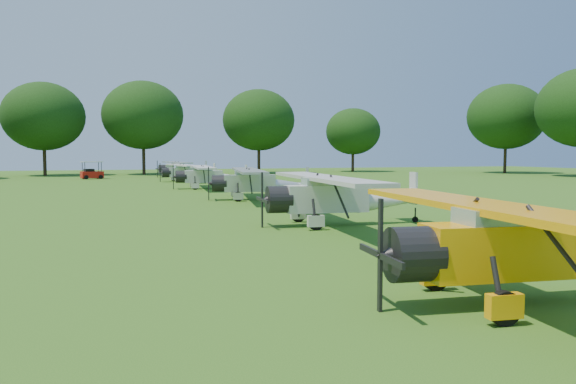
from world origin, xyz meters
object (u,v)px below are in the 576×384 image
at_px(aircraft_2, 527,240).
at_px(aircraft_4, 257,180).
at_px(aircraft_3, 338,194).
at_px(aircraft_5, 209,174).
at_px(aircraft_7, 181,167).
at_px(golf_cart, 91,173).
at_px(aircraft_6, 187,171).

xyz_separation_m(aircraft_2, aircraft_4, (1.56, 25.42, -0.01)).
xyz_separation_m(aircraft_3, aircraft_5, (-0.59, 25.17, -0.11)).
xyz_separation_m(aircraft_5, aircraft_7, (1.01, 23.57, 0.01)).
bearing_deg(aircraft_5, golf_cart, 119.27).
height_order(aircraft_3, golf_cart, aircraft_3).
xyz_separation_m(aircraft_3, golf_cart, (-10.08, 46.71, -0.62)).
relative_size(aircraft_6, golf_cart, 3.77).
height_order(aircraft_2, aircraft_7, aircraft_2).
height_order(aircraft_3, aircraft_7, aircraft_3).
relative_size(aircraft_4, aircraft_5, 1.04).
relative_size(aircraft_6, aircraft_7, 0.94).
xyz_separation_m(aircraft_3, aircraft_6, (-0.55, 37.65, -0.16)).
relative_size(aircraft_2, aircraft_7, 1.04).
height_order(aircraft_4, aircraft_5, aircraft_4).
xyz_separation_m(aircraft_5, golf_cart, (-9.49, 21.55, -0.52)).
distance_m(aircraft_5, aircraft_6, 12.49).
xyz_separation_m(aircraft_2, golf_cart, (-8.73, 58.97, -0.58)).
distance_m(aircraft_4, aircraft_7, 35.57).
relative_size(aircraft_2, golf_cart, 4.16).
distance_m(aircraft_3, aircraft_6, 37.66).
bearing_deg(golf_cart, aircraft_3, -92.46).
distance_m(aircraft_2, aircraft_5, 37.43).
relative_size(aircraft_7, golf_cart, 3.99).
bearing_deg(aircraft_3, aircraft_2, -91.45).
bearing_deg(aircraft_4, aircraft_2, -83.56).
bearing_deg(aircraft_7, aircraft_2, -97.38).
bearing_deg(aircraft_5, aircraft_2, -85.67).
bearing_deg(aircraft_7, aircraft_3, -96.21).
bearing_deg(aircraft_2, aircraft_7, 94.80).
bearing_deg(aircraft_7, aircraft_5, -98.17).
relative_size(aircraft_3, aircraft_5, 1.09).
height_order(aircraft_6, aircraft_7, aircraft_7).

